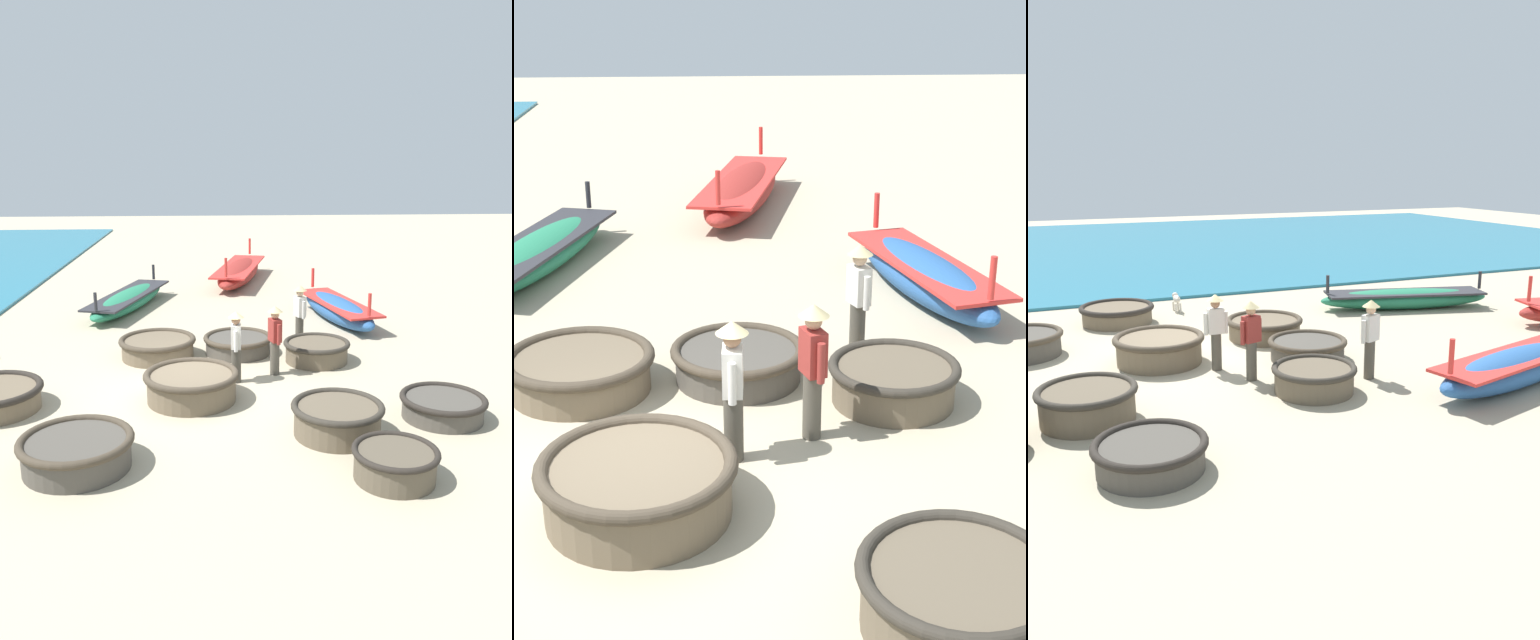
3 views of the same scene
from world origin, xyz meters
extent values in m
plane|color=tan|center=(0.00, 0.00, 0.00)|extent=(80.00, 80.00, 0.00)
cylinder|color=brown|center=(0.09, -0.44, 0.28)|extent=(1.88, 1.88, 0.57)
torus|color=#42382B|center=(0.09, -0.44, 0.57)|extent=(2.03, 2.03, 0.15)
cylinder|color=brown|center=(-0.89, 2.48, 0.23)|extent=(1.82, 1.82, 0.47)
torus|color=#42382B|center=(-0.89, 2.48, 0.47)|extent=(1.96, 1.96, 0.15)
cylinder|color=brown|center=(3.12, 1.92, 0.24)|extent=(1.55, 1.55, 0.48)
torus|color=#332D26|center=(3.12, 1.92, 0.48)|extent=(1.67, 1.67, 0.12)
cylinder|color=brown|center=(2.85, -2.30, 0.28)|extent=(1.61, 1.61, 0.56)
torus|color=#332D26|center=(2.85, -2.30, 0.56)|extent=(1.74, 1.74, 0.13)
cylinder|color=#4C473F|center=(1.17, 2.71, 0.21)|extent=(1.68, 1.68, 0.42)
torus|color=#42382B|center=(1.17, 2.71, 0.42)|extent=(1.81, 1.81, 0.13)
ellipsoid|color=#285693|center=(4.39, 5.76, 0.36)|extent=(2.12, 4.59, 0.72)
cube|color=red|center=(4.39, 5.76, 0.59)|extent=(2.08, 4.25, 0.06)
cylinder|color=red|center=(3.89, 7.75, 1.00)|extent=(0.10, 0.10, 0.65)
cylinder|color=red|center=(4.88, 3.77, 1.00)|extent=(0.10, 0.10, 0.65)
ellipsoid|color=maroon|center=(1.53, 12.08, 0.39)|extent=(2.50, 6.01, 0.77)
cube|color=red|center=(1.53, 12.08, 0.64)|extent=(2.45, 5.56, 0.06)
cylinder|color=red|center=(2.10, 14.72, 1.07)|extent=(0.10, 0.10, 0.70)
cylinder|color=red|center=(0.96, 9.44, 1.07)|extent=(0.10, 0.10, 0.70)
ellipsoid|color=#237551|center=(-2.34, 7.71, 0.30)|extent=(2.47, 5.40, 0.60)
cube|color=#2D2D33|center=(-2.34, 7.71, 0.50)|extent=(2.40, 5.00, 0.06)
cylinder|color=#2D2D33|center=(-1.71, 10.05, 0.83)|extent=(0.10, 0.10, 0.54)
cylinder|color=#4C473D|center=(2.87, 3.32, 0.41)|extent=(0.22, 0.22, 0.82)
cube|color=silver|center=(2.87, 3.32, 1.09)|extent=(0.33, 0.40, 0.54)
sphere|color=#DBB28E|center=(2.87, 3.32, 1.47)|extent=(0.20, 0.20, 0.20)
cylinder|color=silver|center=(2.94, 3.11, 1.04)|extent=(0.09, 0.09, 0.48)
cylinder|color=silver|center=(2.79, 3.52, 1.04)|extent=(0.09, 0.09, 0.48)
cone|color=#D1BC84|center=(2.87, 3.32, 1.60)|extent=(0.36, 0.36, 0.14)
cylinder|color=#4C473D|center=(1.06, 0.59, 0.41)|extent=(0.22, 0.22, 0.82)
cube|color=silver|center=(1.06, 0.59, 1.09)|extent=(0.24, 0.35, 0.54)
sphere|color=#A37556|center=(1.06, 0.59, 1.47)|extent=(0.20, 0.20, 0.20)
cylinder|color=silver|center=(1.08, 0.81, 1.04)|extent=(0.09, 0.09, 0.48)
cylinder|color=silver|center=(1.05, 0.37, 1.04)|extent=(0.09, 0.09, 0.48)
cone|color=#D1BC84|center=(1.06, 0.59, 1.60)|extent=(0.36, 0.36, 0.14)
cylinder|color=#4C473D|center=(1.99, 1.04, 0.41)|extent=(0.22, 0.22, 0.82)
cube|color=maroon|center=(1.99, 1.04, 1.09)|extent=(0.32, 0.39, 0.54)
sphere|color=tan|center=(1.99, 1.04, 1.47)|extent=(0.20, 0.20, 0.20)
cylinder|color=maroon|center=(1.92, 1.25, 1.04)|extent=(0.09, 0.09, 0.48)
cylinder|color=maroon|center=(2.06, 0.84, 1.04)|extent=(0.09, 0.09, 0.48)
cone|color=#D1BC84|center=(1.99, 1.04, 1.60)|extent=(0.36, 0.36, 0.14)
camera|label=1|loc=(0.69, -12.87, 5.08)|focal=35.00mm
camera|label=2|loc=(0.93, -8.18, 5.11)|focal=50.00mm
camera|label=3|loc=(13.44, -3.21, 4.31)|focal=35.00mm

